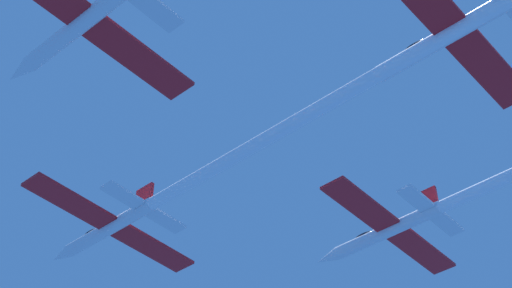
{
  "coord_description": "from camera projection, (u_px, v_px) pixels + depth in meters",
  "views": [
    {
      "loc": [
        -35.96,
        -49.08,
        -41.25
      ],
      "look_at": [
        -0.01,
        -17.55,
        -0.15
      ],
      "focal_mm": 56.37,
      "sensor_mm": 36.0,
      "label": 1
    }
  ],
  "objects": [
    {
      "name": "jet_lead",
      "position": [
        257.0,
        143.0,
        62.8
      ],
      "size": [
        18.09,
        60.27,
        3.0
      ],
      "color": "white"
    }
  ]
}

